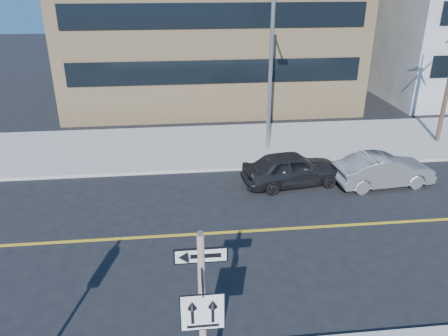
{
  "coord_description": "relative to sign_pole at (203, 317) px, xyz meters",
  "views": [
    {
      "loc": [
        -0.28,
        -8.58,
        8.07
      ],
      "look_at": [
        1.1,
        4.0,
        2.41
      ],
      "focal_mm": 35.0,
      "sensor_mm": 36.0,
      "label": 1
    }
  ],
  "objects": [
    {
      "name": "ground",
      "position": [
        0.0,
        2.51,
        -2.44
      ],
      "size": [
        120.0,
        120.0,
        0.0
      ],
      "primitive_type": "plane",
      "color": "black",
      "rests_on": "ground"
    },
    {
      "name": "sign_pole",
      "position": [
        0.0,
        0.0,
        0.0
      ],
      "size": [
        0.92,
        0.92,
        4.06
      ],
      "color": "silver",
      "rests_on": "near_sidewalk"
    },
    {
      "name": "parked_car_a",
      "position": [
        4.32,
        9.93,
        -1.73
      ],
      "size": [
        2.29,
        4.36,
        1.41
      ],
      "primitive_type": "imported",
      "rotation": [
        0.0,
        0.0,
        1.72
      ],
      "color": "black",
      "rests_on": "ground"
    },
    {
      "name": "parked_car_b",
      "position": [
        8.02,
        9.44,
        -1.77
      ],
      "size": [
        1.78,
        4.16,
        1.33
      ],
      "primitive_type": "imported",
      "rotation": [
        0.0,
        0.0,
        1.66
      ],
      "color": "slate",
      "rests_on": "ground"
    },
    {
      "name": "streetlight_a",
      "position": [
        4.0,
        13.27,
        2.32
      ],
      "size": [
        0.55,
        2.25,
        8.0
      ],
      "color": "gray",
      "rests_on": "far_sidewalk"
    }
  ]
}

